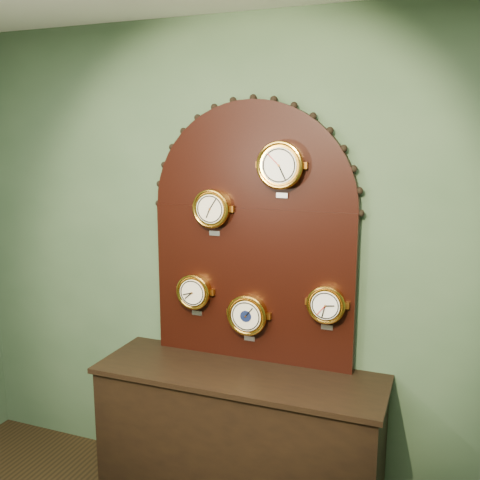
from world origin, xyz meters
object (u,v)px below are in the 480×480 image
at_px(arabic_clock, 281,165).
at_px(tide_clock, 326,304).
at_px(roman_clock, 212,209).
at_px(barometer, 248,315).
at_px(display_board, 253,226).
at_px(hygrometer, 194,291).
at_px(shop_counter, 239,442).

height_order(arabic_clock, tide_clock, arabic_clock).
height_order(roman_clock, arabic_clock, arabic_clock).
relative_size(arabic_clock, barometer, 1.06).
distance_m(display_board, hygrometer, 0.54).
xyz_separation_m(display_board, hygrometer, (-0.34, -0.07, -0.41)).
bearing_deg(display_board, shop_counter, -90.00).
bearing_deg(barometer, roman_clock, 179.86).
distance_m(display_board, arabic_clock, 0.40).
xyz_separation_m(arabic_clock, tide_clock, (0.27, 0.00, -0.75)).
xyz_separation_m(arabic_clock, barometer, (-0.19, 0.00, -0.86)).
relative_size(display_board, hygrometer, 5.77).
bearing_deg(shop_counter, hygrometer, 155.85).
relative_size(display_board, roman_clock, 5.57).
distance_m(display_board, barometer, 0.51).
distance_m(roman_clock, arabic_clock, 0.48).
xyz_separation_m(roman_clock, barometer, (0.22, -0.00, -0.61)).
relative_size(arabic_clock, hygrometer, 1.17).
height_order(roman_clock, tide_clock, roman_clock).
bearing_deg(hygrometer, tide_clock, 0.00).
xyz_separation_m(display_board, tide_clock, (0.45, -0.07, -0.39)).
bearing_deg(hygrometer, shop_counter, -24.15).
height_order(roman_clock, hygrometer, roman_clock).
relative_size(roman_clock, barometer, 0.94).
bearing_deg(tide_clock, shop_counter, -161.24).
bearing_deg(barometer, arabic_clock, -0.10).
distance_m(roman_clock, tide_clock, 0.84).
height_order(hygrometer, tide_clock, tide_clock).
bearing_deg(hygrometer, barometer, -0.14).
xyz_separation_m(shop_counter, hygrometer, (-0.34, 0.15, 0.82)).
bearing_deg(display_board, tide_clock, -8.32).
height_order(hygrometer, barometer, hygrometer).
distance_m(display_board, tide_clock, 0.60).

